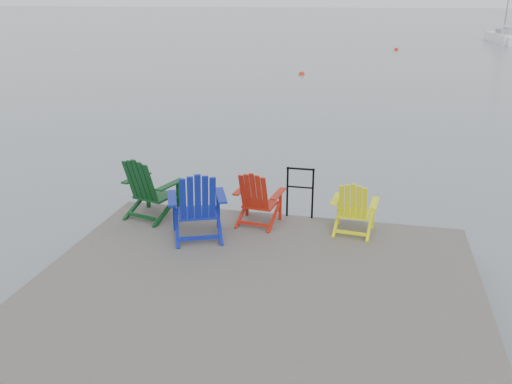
% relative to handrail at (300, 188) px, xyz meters
% --- Properties ---
extents(ground, '(400.00, 400.00, 0.00)m').
position_rel_handrail_xyz_m(ground, '(-0.25, -2.45, -1.04)').
color(ground, slate).
rests_on(ground, ground).
extents(dock, '(6.00, 5.00, 1.40)m').
position_rel_handrail_xyz_m(dock, '(-0.25, -2.45, -0.69)').
color(dock, '#292624').
rests_on(dock, ground).
extents(handrail, '(0.48, 0.04, 0.90)m').
position_rel_handrail_xyz_m(handrail, '(0.00, 0.00, 0.00)').
color(handrail, black).
rests_on(handrail, dock).
extents(chair_green, '(1.02, 0.97, 1.10)m').
position_rel_handrail_xyz_m(chair_green, '(-2.53, -0.59, 0.01)').
color(chair_green, '#093413').
rests_on(chair_green, dock).
extents(chair_blue, '(1.10, 1.05, 1.14)m').
position_rel_handrail_xyz_m(chair_blue, '(-1.45, -1.22, 0.03)').
color(chair_blue, navy).
rests_on(chair_blue, dock).
extents(chair_red, '(0.83, 0.78, 0.96)m').
position_rel_handrail_xyz_m(chair_red, '(-0.65, -0.48, -0.06)').
color(chair_red, '#A51B0C').
rests_on(chair_red, dock).
extents(chair_yellow, '(0.77, 0.72, 0.91)m').
position_rel_handrail_xyz_m(chair_yellow, '(0.94, -0.49, -0.08)').
color(chair_yellow, '#E6EB0D').
rests_on(chair_yellow, dock).
extents(sailboat_near, '(2.36, 7.30, 10.09)m').
position_rel_handrail_xyz_m(sailboat_near, '(12.36, 47.49, -0.69)').
color(sailboat_near, white).
rests_on(sailboat_near, ground).
extents(buoy_b, '(0.35, 0.35, 0.35)m').
position_rel_handrail_xyz_m(buoy_b, '(-3.00, 21.64, -1.04)').
color(buoy_b, red).
rests_on(buoy_b, ground).
extents(buoy_d, '(0.38, 0.38, 0.38)m').
position_rel_handrail_xyz_m(buoy_d, '(2.43, 37.55, -1.04)').
color(buoy_d, red).
rests_on(buoy_d, ground).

